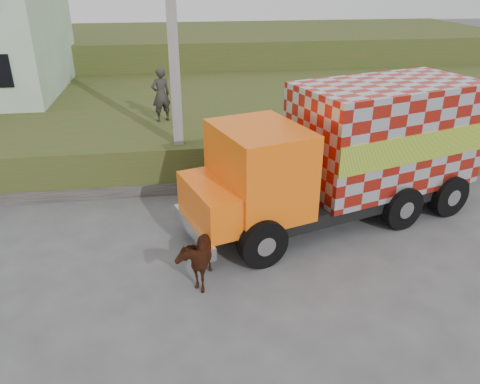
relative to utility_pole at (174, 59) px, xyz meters
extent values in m
plane|color=#474749|center=(1.00, -4.60, -4.08)|extent=(120.00, 120.00, 0.00)
cube|color=#314E1A|center=(1.00, 5.40, -3.33)|extent=(40.00, 12.00, 1.50)
cube|color=#314E1A|center=(1.00, 17.40, -2.58)|extent=(40.00, 12.00, 3.00)
cube|color=#595651|center=(-1.00, -0.40, -3.88)|extent=(16.00, 0.50, 0.40)
cube|color=gray|center=(0.00, 0.00, -0.08)|extent=(0.30, 0.30, 8.00)
cube|color=black|center=(4.43, -2.69, -3.36)|extent=(7.81, 4.48, 0.38)
cube|color=#FC620D|center=(1.92, -3.46, -2.16)|extent=(2.62, 2.98, 2.19)
cube|color=#FC620D|center=(0.72, -3.83, -2.82)|extent=(1.72, 2.52, 0.98)
cube|color=silver|center=(5.68, -2.30, -1.78)|extent=(5.58, 3.99, 2.84)
cube|color=yellow|center=(6.08, -3.58, -1.78)|extent=(4.82, 1.52, 0.77)
cube|color=yellow|center=(5.29, -1.03, -1.78)|extent=(4.82, 1.52, 0.77)
cube|color=silver|center=(0.20, -3.99, -3.47)|extent=(0.90, 2.45, 0.33)
cylinder|color=black|center=(1.77, -4.82, -3.47)|extent=(1.26, 0.72, 1.20)
cylinder|color=black|center=(1.03, -2.42, -3.47)|extent=(1.26, 0.72, 1.20)
cylinder|color=black|center=(5.84, -3.57, -3.47)|extent=(1.26, 0.72, 1.20)
cylinder|color=black|center=(5.10, -1.17, -3.47)|extent=(1.26, 0.72, 1.20)
cylinder|color=black|center=(7.52, -3.06, -3.47)|extent=(1.26, 0.72, 1.20)
cylinder|color=black|center=(6.78, -0.65, -3.47)|extent=(1.26, 0.72, 1.20)
imported|color=#33160C|center=(0.19, -5.19, -3.44)|extent=(0.99, 1.62, 1.28)
imported|color=#292624|center=(-0.50, 2.57, -1.62)|extent=(0.82, 0.69, 1.90)
camera|label=1|loc=(-0.14, -14.08, 2.30)|focal=35.00mm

